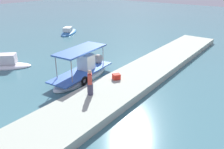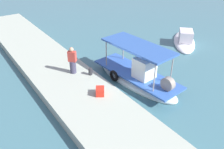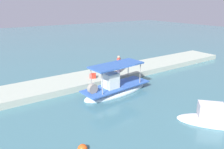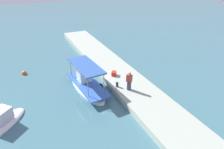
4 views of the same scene
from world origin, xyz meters
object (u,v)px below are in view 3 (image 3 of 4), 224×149
mooring_bollard (116,74)px  cargo_crate (93,76)px  fisherman_near_bollard (119,65)px  moored_boat_mid (217,120)px  main_fishing_boat (116,88)px  marker_buoy (83,149)px

mooring_bollard → cargo_crate: bearing=-17.5°
fisherman_near_bollard → cargo_crate: (3.04, 0.07, -0.58)m
fisherman_near_bollard → mooring_bollard: fisherman_near_bollard is taller
fisherman_near_bollard → moored_boat_mid: bearing=90.1°
main_fishing_boat → moored_boat_mid: bearing=108.8°
marker_buoy → moored_boat_mid: (-8.33, 2.31, 0.12)m
cargo_crate → moored_boat_mid: (-3.06, 10.65, -0.54)m
main_fishing_boat → cargo_crate: 3.13m
cargo_crate → mooring_bollard: bearing=162.5°
main_fishing_boat → fisherman_near_bollard: 4.16m
fisherman_near_bollard → cargo_crate: fisherman_near_bollard is taller
main_fishing_boat → mooring_bollard: main_fishing_boat is taller
cargo_crate → moored_boat_mid: size_ratio=0.11×
marker_buoy → main_fishing_boat: bearing=-137.5°
main_fishing_boat → marker_buoy: (5.75, 5.27, -0.32)m
main_fishing_boat → moored_boat_mid: (-2.58, 7.58, -0.21)m
main_fishing_boat → cargo_crate: (0.48, -3.08, 0.33)m
cargo_crate → moored_boat_mid: 11.10m
fisherman_near_bollard → mooring_bollard: bearing=41.1°
marker_buoy → moored_boat_mid: moored_boat_mid is taller
fisherman_near_bollard → marker_buoy: fisherman_near_bollard is taller
moored_boat_mid → mooring_bollard: bearing=-85.0°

